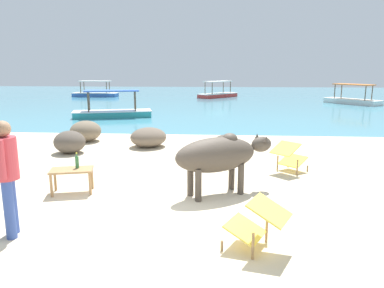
# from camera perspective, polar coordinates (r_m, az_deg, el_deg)

# --- Properties ---
(sand_beach) EXTENTS (18.00, 14.00, 0.04)m
(sand_beach) POSITION_cam_1_polar(r_m,az_deg,el_deg) (6.00, -4.58, -10.85)
(sand_beach) COLOR beige
(sand_beach) RESTS_ON ground
(water_surface) EXTENTS (60.00, 36.00, 0.03)m
(water_surface) POSITION_cam_1_polar(r_m,az_deg,el_deg) (27.58, 2.37, 7.01)
(water_surface) COLOR teal
(water_surface) RESTS_ON ground
(cow) EXTENTS (1.95, 1.35, 1.13)m
(cow) POSITION_cam_1_polar(r_m,az_deg,el_deg) (6.60, 4.23, -1.73)
(cow) COLOR #4C4238
(cow) RESTS_ON sand_beach
(low_bench_table) EXTENTS (0.84, 0.61, 0.46)m
(low_bench_table) POSITION_cam_1_polar(r_m,az_deg,el_deg) (7.11, -18.37, -4.36)
(low_bench_table) COLOR #A37A4C
(low_bench_table) RESTS_ON sand_beach
(bottle) EXTENTS (0.07, 0.07, 0.30)m
(bottle) POSITION_cam_1_polar(r_m,az_deg,el_deg) (7.10, -17.61, -2.69)
(bottle) COLOR #2D6B38
(bottle) RESTS_ON low_bench_table
(deck_chair_near) EXTENTS (0.92, 0.92, 0.68)m
(deck_chair_near) POSITION_cam_1_polar(r_m,az_deg,el_deg) (8.38, 15.00, -1.72)
(deck_chair_near) COLOR #A37A4C
(deck_chair_near) RESTS_ON sand_beach
(deck_chair_far) EXTENTS (0.92, 0.81, 0.68)m
(deck_chair_far) POSITION_cam_1_polar(r_m,az_deg,el_deg) (4.79, 10.15, -11.85)
(deck_chair_far) COLOR #A37A4C
(deck_chair_far) RESTS_ON sand_beach
(person_standing) EXTENTS (0.32, 0.49, 1.62)m
(person_standing) POSITION_cam_1_polar(r_m,az_deg,el_deg) (5.50, -27.12, -3.66)
(person_standing) COLOR #334C99
(person_standing) RESTS_ON sand_beach
(shore_rock_large) EXTENTS (1.01, 1.12, 0.62)m
(shore_rock_large) POSITION_cam_1_polar(r_m,az_deg,el_deg) (9.32, 5.34, -0.47)
(shore_rock_large) COLOR brown
(shore_rock_large) RESTS_ON sand_beach
(shore_rock_medium) EXTENTS (1.47, 1.49, 0.57)m
(shore_rock_medium) POSITION_cam_1_polar(r_m,az_deg,el_deg) (10.81, -6.86, 1.07)
(shore_rock_medium) COLOR #6B5B4C
(shore_rock_medium) RESTS_ON sand_beach
(shore_rock_small) EXTENTS (1.12, 1.16, 0.66)m
(shore_rock_small) POSITION_cam_1_polar(r_m,az_deg,el_deg) (12.01, -16.37, 1.97)
(shore_rock_small) COLOR #756651
(shore_rock_small) RESTS_ON sand_beach
(shore_rock_flat) EXTENTS (1.22, 1.21, 0.61)m
(shore_rock_flat) POSITION_cam_1_polar(r_m,az_deg,el_deg) (10.48, -18.67, 0.31)
(shore_rock_flat) COLOR brown
(shore_rock_flat) RESTS_ON sand_beach
(boat_white) EXTENTS (3.21, 3.58, 1.29)m
(boat_white) POSITION_cam_1_polar(r_m,az_deg,el_deg) (26.18, 23.86, 6.39)
(boat_white) COLOR white
(boat_white) RESTS_ON water_surface
(boat_blue) EXTENTS (3.68, 1.20, 1.29)m
(boat_blue) POSITION_cam_1_polar(r_m,az_deg,el_deg) (31.11, -14.93, 7.71)
(boat_blue) COLOR #3866B7
(boat_blue) RESTS_ON water_surface
(boat_red) EXTENTS (3.32, 3.50, 1.29)m
(boat_red) POSITION_cam_1_polar(r_m,az_deg,el_deg) (29.46, 4.08, 7.86)
(boat_red) COLOR #C63833
(boat_red) RESTS_ON water_surface
(boat_teal) EXTENTS (3.85, 2.12, 1.29)m
(boat_teal) POSITION_cam_1_polar(r_m,az_deg,el_deg) (17.83, -12.37, 5.01)
(boat_teal) COLOR teal
(boat_teal) RESTS_ON water_surface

